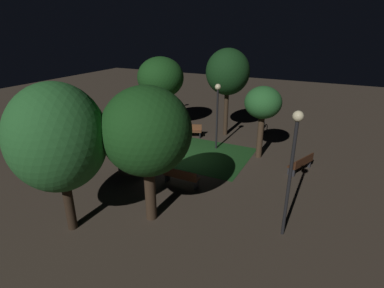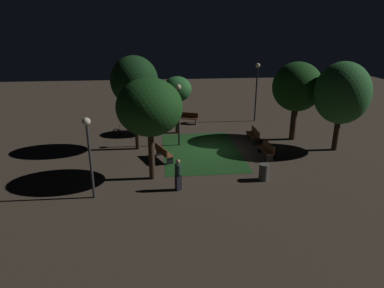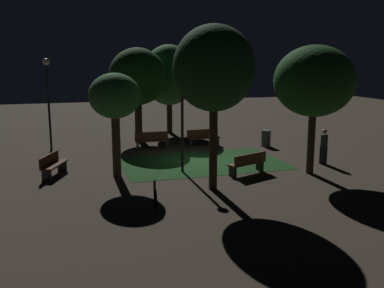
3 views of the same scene
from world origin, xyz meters
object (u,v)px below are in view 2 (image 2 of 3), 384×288
Objects in this scene: tree_right_canopy at (134,82)px; lamp_post_plaza_west at (257,83)px; bench_corner at (266,149)px; lamp_post_path_center at (89,143)px; tree_back_left at (149,108)px; bench_back_row at (163,152)px; tree_lawn_side at (177,90)px; lamp_post_near_wall at (179,104)px; trash_bin at (264,172)px; bicycle at (124,133)px; bench_by_lamp at (253,135)px; bench_front_left at (187,118)px; tree_near_wall at (297,87)px; tree_tall_center at (342,93)px; pedestrian at (178,174)px.

tree_right_canopy is 1.25× the size of lamp_post_plaza_west.
bench_corner is 10.73m from lamp_post_path_center.
tree_back_left is at bearing -55.82° from lamp_post_path_center.
bench_back_row is at bearing -14.26° from tree_back_left.
tree_lawn_side is 1.03× the size of lamp_post_near_wall.
trash_bin is 0.54× the size of bicycle.
lamp_post_path_center is (-7.12, 9.61, 2.21)m from bench_by_lamp.
tree_back_left is at bearing 164.94° from bench_front_left.
tree_near_wall is (0.84, -10.71, -0.69)m from tree_right_canopy.
bench_by_lamp is (2.88, -0.00, 0.00)m from bench_corner.
tree_right_canopy is (-0.64, 7.86, 3.89)m from bench_by_lamp.
tree_near_wall is 3.02m from tree_tall_center.
pedestrian is at bearing 176.39° from tree_lawn_side.
tree_lawn_side is 10.86m from tree_tall_center.
tree_back_left reaches higher than tree_lawn_side.
tree_lawn_side is at bearing -25.34° from lamp_post_path_center.
bench_corner is at bearing -105.91° from tree_right_canopy.
bench_corner is 5.27m from tree_near_wall.
bench_back_row is at bearing -149.13° from bicycle.
lamp_post_path_center is (-6.48, 1.75, -1.68)m from tree_right_canopy.
lamp_post_plaza_west reaches higher than bicycle.
trash_bin is 4.54m from pedestrian.
tree_near_wall is at bearing -85.52° from tree_right_canopy.
lamp_post_plaza_west is at bearing -88.72° from bench_front_left.
bench_back_row is at bearing 93.11° from tree_tall_center.
tree_lawn_side is at bearing 63.58° from bench_by_lamp.
bench_back_row is 5.27m from bicycle.
lamp_post_plaza_west is 5.34× the size of trash_bin.
bench_front_left is at bearing 27.64° from bench_corner.
bench_corner is 10.10m from bicycle.
pedestrian is (-9.27, 0.58, -2.36)m from tree_lawn_side.
bench_by_lamp is at bearing -39.82° from pedestrian.
trash_bin reaches higher than bench_front_left.
lamp_post_near_wall is 0.86× the size of lamp_post_plaza_west.
trash_bin is at bearing 123.70° from tree_tall_center.
bench_back_row is at bearing 135.32° from lamp_post_plaza_west.
pedestrian is at bearing 172.74° from bench_front_left.
pedestrian is (-6.76, 5.64, 0.37)m from bench_by_lamp.
tree_lawn_side is at bearing -79.33° from bicycle.
trash_bin is (-0.81, -5.75, -3.37)m from tree_back_left.
lamp_post_plaza_west is (10.43, -8.45, -0.61)m from tree_back_left.
trash_bin is at bearing -123.21° from bench_back_row.
lamp_post_near_wall is at bearing -19.23° from tree_back_left.
bench_by_lamp is 2.03× the size of trash_bin.
tree_near_wall is at bearing -60.68° from tree_back_left.
lamp_post_plaza_west reaches higher than bench_corner.
lamp_post_path_center is at bearing 113.81° from bench_corner.
bench_by_lamp is at bearing -53.48° from lamp_post_path_center.
tree_tall_center is 1.37× the size of lamp_post_near_wall.
lamp_post_near_wall is at bearing -117.67° from bicycle.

